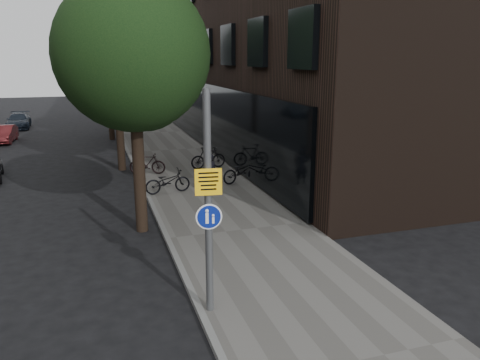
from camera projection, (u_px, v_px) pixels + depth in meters
name	position (u px, v px, depth m)	size (l,w,h in m)	color
ground	(274.00, 283.00, 11.13)	(120.00, 120.00, 0.00)	black
sidewalk	(194.00, 179.00, 20.40)	(4.50, 60.00, 0.12)	#615F5A
curb_edge	(142.00, 183.00, 19.73)	(0.15, 60.00, 0.13)	slate
street_tree_near	(135.00, 61.00, 13.36)	(4.40, 4.40, 7.50)	black
street_tree_mid	(117.00, 59.00, 21.19)	(5.00, 5.00, 7.80)	black
street_tree_far	(108.00, 59.00, 29.47)	(5.00, 5.00, 7.80)	black
signpost	(208.00, 205.00, 9.16)	(0.52, 0.15, 4.54)	#595B5E
pedestrian	(210.00, 173.00, 18.11)	(0.55, 0.36, 1.51)	black
parked_bike_facade_near	(242.00, 171.00, 19.53)	(0.65, 1.86, 0.98)	black
parked_bike_facade_far	(208.00, 158.00, 21.98)	(0.48, 1.71, 1.03)	black
parked_bike_curb_near	(168.00, 181.00, 18.00)	(0.61, 1.76, 0.92)	black
parked_bike_curb_far	(147.00, 164.00, 20.91)	(0.45, 1.61, 0.97)	black
parked_car_mid	(4.00, 134.00, 29.36)	(1.13, 3.23, 1.06)	maroon
parked_car_far	(19.00, 121.00, 35.29)	(1.58, 3.90, 1.13)	black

